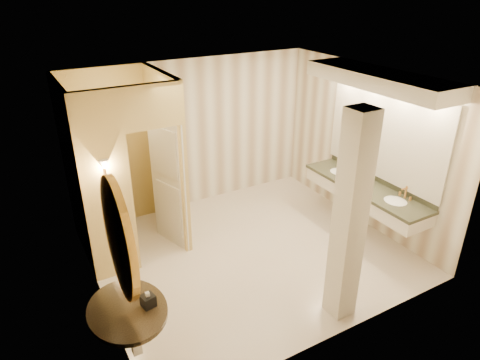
% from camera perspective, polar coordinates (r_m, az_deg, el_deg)
% --- Properties ---
extents(floor, '(4.50, 4.50, 0.00)m').
position_cam_1_polar(floor, '(6.83, 1.23, -9.60)').
color(floor, beige).
rests_on(floor, ground).
extents(ceiling, '(4.50, 4.50, 0.00)m').
position_cam_1_polar(ceiling, '(5.73, 1.49, 13.13)').
color(ceiling, white).
rests_on(ceiling, wall_back).
extents(wall_back, '(4.50, 0.02, 2.70)m').
position_cam_1_polar(wall_back, '(7.82, -6.23, 6.05)').
color(wall_back, white).
rests_on(wall_back, floor).
extents(wall_front, '(4.50, 0.02, 2.70)m').
position_cam_1_polar(wall_front, '(4.77, 13.89, -7.97)').
color(wall_front, white).
rests_on(wall_front, floor).
extents(wall_left, '(0.02, 4.00, 2.70)m').
position_cam_1_polar(wall_left, '(5.47, -19.37, -4.12)').
color(wall_left, white).
rests_on(wall_left, floor).
extents(wall_right, '(0.02, 4.00, 2.70)m').
position_cam_1_polar(wall_right, '(7.48, 16.35, 4.26)').
color(wall_right, white).
rests_on(wall_right, floor).
extents(toilet_closet, '(1.50, 1.55, 2.70)m').
position_cam_1_polar(toilet_closet, '(6.54, -11.54, 2.08)').
color(toilet_closet, '#F0D77D').
rests_on(toilet_closet, floor).
extents(wall_sconce, '(0.14, 0.14, 0.42)m').
position_cam_1_polar(wall_sconce, '(5.74, -17.65, 1.80)').
color(wall_sconce, '#CF8E42').
rests_on(wall_sconce, toilet_closet).
extents(vanity, '(0.75, 2.48, 2.09)m').
position_cam_1_polar(vanity, '(6.95, 17.34, 4.97)').
color(vanity, silver).
rests_on(vanity, floor).
extents(console_shelf, '(0.99, 0.99, 1.94)m').
position_cam_1_polar(console_shelf, '(4.38, -15.29, -11.56)').
color(console_shelf, black).
rests_on(console_shelf, floor).
extents(pillar, '(0.30, 0.30, 2.70)m').
position_cam_1_polar(pillar, '(5.17, 14.39, -5.21)').
color(pillar, silver).
rests_on(pillar, floor).
extents(tissue_box, '(0.15, 0.15, 0.13)m').
position_cam_1_polar(tissue_box, '(4.61, -12.15, -15.46)').
color(tissue_box, black).
rests_on(tissue_box, console_shelf).
extents(toilet, '(0.41, 0.71, 0.73)m').
position_cam_1_polar(toilet, '(7.48, -16.15, -4.09)').
color(toilet, white).
rests_on(toilet, floor).
extents(soap_bottle_a, '(0.07, 0.08, 0.13)m').
position_cam_1_polar(soap_bottle_a, '(7.43, 13.78, 1.01)').
color(soap_bottle_a, beige).
rests_on(soap_bottle_a, vanity).
extents(soap_bottle_b, '(0.10, 0.10, 0.11)m').
position_cam_1_polar(soap_bottle_b, '(7.21, 16.42, -0.22)').
color(soap_bottle_b, silver).
rests_on(soap_bottle_b, vanity).
extents(soap_bottle_c, '(0.09, 0.09, 0.20)m').
position_cam_1_polar(soap_bottle_c, '(7.14, 16.75, -0.09)').
color(soap_bottle_c, '#C6B28C').
rests_on(soap_bottle_c, vanity).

